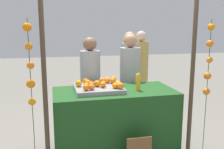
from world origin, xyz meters
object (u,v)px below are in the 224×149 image
Objects in this scene: orange_1 at (88,83)px; stall_counter at (114,121)px; vendor_right at (130,87)px; vendor_left at (91,90)px; orange_0 at (119,85)px; juice_bottle at (138,82)px.

stall_counter is at bearing -17.84° from orange_1.
vendor_left is at bearing 178.94° from vendor_right.
vendor_left is 0.67m from vendor_right.
stall_counter is 20.24× the size of orange_1.
orange_1 reaches higher than stall_counter.
orange_1 is (-0.40, 0.20, 0.00)m from orange_0.
juice_bottle reaches higher than stall_counter.
orange_0 is 0.31× the size of juice_bottle.
vendor_left is (-0.24, 0.67, 0.31)m from stall_counter.
vendor_right is (0.10, 0.73, -0.25)m from juice_bottle.
orange_0 is at bearing -27.03° from orange_1.
orange_0 is at bearing -69.57° from vendor_left.
orange_0 is at bearing -65.62° from stall_counter.
juice_bottle is at bearing -12.73° from stall_counter.
vendor_left is (0.12, 0.56, -0.26)m from orange_1.
vendor_right reaches higher than vendor_left.
vendor_right is at bearing 81.96° from juice_bottle.
orange_0 reaches higher than stall_counter.
orange_0 is 0.04× the size of vendor_right.
stall_counter is 7.05× the size of juice_bottle.
orange_0 is 0.29m from juice_bottle.
stall_counter is 0.68m from orange_1.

